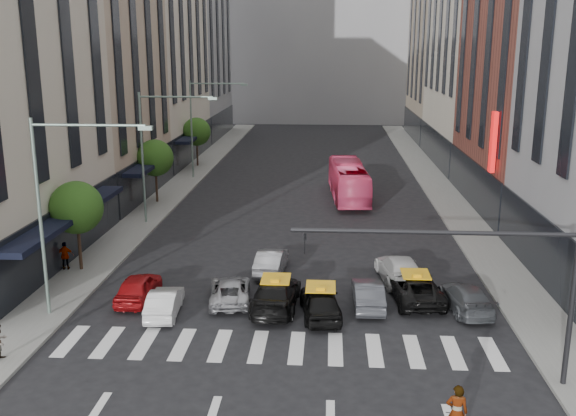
% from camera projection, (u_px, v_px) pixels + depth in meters
% --- Properties ---
extents(ground, '(160.00, 160.00, 0.00)m').
position_uv_depth(ground, '(279.00, 365.00, 25.13)').
color(ground, black).
rests_on(ground, ground).
extents(sidewalk_left, '(3.00, 96.00, 0.15)m').
position_uv_depth(sidewalk_left, '(173.00, 191.00, 54.87)').
color(sidewalk_left, slate).
rests_on(sidewalk_left, ground).
extents(sidewalk_right, '(3.00, 96.00, 0.15)m').
position_uv_depth(sidewalk_right, '(445.00, 195.00, 53.41)').
color(sidewalk_right, slate).
rests_on(sidewalk_right, ground).
extents(building_left_b, '(8.00, 16.00, 24.00)m').
position_uv_depth(building_left_b, '(91.00, 48.00, 50.36)').
color(building_left_b, tan).
rests_on(building_left_b, ground).
extents(building_left_d, '(8.00, 18.00, 30.00)m').
position_uv_depth(building_left_d, '(190.00, 24.00, 85.43)').
color(building_left_d, gray).
rests_on(building_left_d, ground).
extents(building_right_b, '(8.00, 18.00, 26.00)m').
position_uv_depth(building_right_b, '(538.00, 34.00, 47.01)').
color(building_right_b, brown).
rests_on(building_right_b, ground).
extents(building_right_d, '(8.00, 18.00, 28.00)m').
position_uv_depth(building_right_d, '(448.00, 32.00, 83.53)').
color(building_right_d, tan).
rests_on(building_right_d, ground).
extents(building_far, '(30.00, 10.00, 36.00)m').
position_uv_depth(building_far, '(320.00, 9.00, 102.98)').
color(building_far, gray).
rests_on(building_far, ground).
extents(tree_near, '(2.88, 2.88, 4.95)m').
position_uv_depth(tree_near, '(76.00, 208.00, 34.66)').
color(tree_near, black).
rests_on(tree_near, sidewalk_left).
extents(tree_mid, '(2.88, 2.88, 4.95)m').
position_uv_depth(tree_mid, '(155.00, 158.00, 50.14)').
color(tree_mid, black).
rests_on(tree_mid, sidewalk_left).
extents(tree_far, '(2.88, 2.88, 4.95)m').
position_uv_depth(tree_far, '(197.00, 132.00, 65.62)').
color(tree_far, black).
rests_on(tree_far, sidewalk_left).
extents(streetlamp_near, '(5.38, 0.25, 9.00)m').
position_uv_depth(streetlamp_near, '(59.00, 192.00, 28.19)').
color(streetlamp_near, gray).
rests_on(streetlamp_near, sidewalk_left).
extents(streetlamp_mid, '(5.38, 0.25, 9.00)m').
position_uv_depth(streetlamp_mid, '(155.00, 140.00, 43.67)').
color(streetlamp_mid, gray).
rests_on(streetlamp_mid, sidewalk_left).
extents(streetlamp_far, '(5.38, 0.25, 9.00)m').
position_uv_depth(streetlamp_far, '(201.00, 116.00, 59.16)').
color(streetlamp_far, gray).
rests_on(streetlamp_far, sidewalk_left).
extents(traffic_signal, '(10.10, 0.20, 6.00)m').
position_uv_depth(traffic_signal, '(494.00, 270.00, 22.58)').
color(traffic_signal, black).
rests_on(traffic_signal, ground).
extents(liberty_sign, '(0.30, 0.70, 4.00)m').
position_uv_depth(liberty_sign, '(493.00, 142.00, 42.22)').
color(liberty_sign, red).
rests_on(liberty_sign, ground).
extents(car_red, '(1.63, 4.01, 1.36)m').
position_uv_depth(car_red, '(139.00, 287.00, 31.35)').
color(car_red, maroon).
rests_on(car_red, ground).
extents(car_white_front, '(1.57, 3.82, 1.23)m').
position_uv_depth(car_white_front, '(165.00, 302.00, 29.68)').
color(car_white_front, silver).
rests_on(car_white_front, ground).
extents(car_silver, '(2.49, 4.42, 1.17)m').
position_uv_depth(car_silver, '(230.00, 290.00, 31.22)').
color(car_silver, '#A0A1A6').
rests_on(car_silver, ground).
extents(taxi_left, '(2.28, 5.15, 1.47)m').
position_uv_depth(taxi_left, '(276.00, 294.00, 30.37)').
color(taxi_left, black).
rests_on(taxi_left, ground).
extents(taxi_center, '(2.22, 4.39, 1.43)m').
position_uv_depth(taxi_center, '(321.00, 302.00, 29.45)').
color(taxi_center, black).
rests_on(taxi_center, ground).
extents(car_grey_mid, '(1.49, 3.98, 1.30)m').
position_uv_depth(car_grey_mid, '(368.00, 294.00, 30.58)').
color(car_grey_mid, '#3B3D42').
rests_on(car_grey_mid, ground).
extents(taxi_right, '(2.69, 5.04, 1.35)m').
position_uv_depth(taxi_right, '(415.00, 287.00, 31.34)').
color(taxi_right, black).
rests_on(taxi_right, ground).
extents(car_grey_curb, '(2.28, 4.52, 1.26)m').
position_uv_depth(car_grey_curb, '(466.00, 298.00, 30.19)').
color(car_grey_curb, '#43464B').
rests_on(car_grey_curb, ground).
extents(car_row2_left, '(1.71, 4.14, 1.33)m').
position_uv_depth(car_row2_left, '(271.00, 261.00, 35.24)').
color(car_row2_left, '#9A9B9F').
rests_on(car_row2_left, ground).
extents(car_row2_right, '(2.57, 5.10, 1.42)m').
position_uv_depth(car_row2_right, '(400.00, 269.00, 33.79)').
color(car_row2_right, silver).
rests_on(car_row2_right, ground).
extents(bus, '(3.26, 10.89, 2.99)m').
position_uv_depth(bus, '(348.00, 181.00, 52.20)').
color(bus, '#F6487A').
rests_on(bus, ground).
extents(rider, '(0.72, 0.52, 1.84)m').
position_uv_depth(rider, '(458.00, 394.00, 19.58)').
color(rider, gray).
rests_on(rider, motorcycle).
extents(pedestrian_far, '(0.98, 0.57, 1.57)m').
position_uv_depth(pedestrian_far, '(65.00, 256.00, 35.26)').
color(pedestrian_far, gray).
rests_on(pedestrian_far, sidewalk_left).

